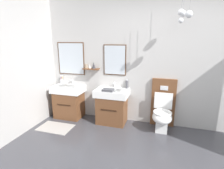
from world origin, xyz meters
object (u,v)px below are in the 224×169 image
at_px(toothbrush_cup, 62,81).
at_px(folded_hand_towel, 108,90).
at_px(soap_dispenser, 127,84).
at_px(toilet, 162,111).
at_px(vanity_sink_left, 69,101).
at_px(vanity_sink_right, 112,105).

relative_size(toothbrush_cup, folded_hand_towel, 0.93).
bearing_deg(soap_dispenser, toilet, -12.54).
bearing_deg(soap_dispenser, folded_hand_towel, -134.81).
bearing_deg(folded_hand_towel, vanity_sink_left, 171.75).
bearing_deg(toothbrush_cup, folded_hand_towel, -13.78).
bearing_deg(soap_dispenser, vanity_sink_left, -172.39).
height_order(vanity_sink_left, soap_dispenser, soap_dispenser).
distance_m(vanity_sink_right, toilet, 1.05).
bearing_deg(soap_dispenser, toothbrush_cup, -179.64).
bearing_deg(folded_hand_towel, toothbrush_cup, 166.22).
bearing_deg(toilet, toothbrush_cup, 176.08).
distance_m(toilet, toothbrush_cup, 2.39).
relative_size(vanity_sink_left, toothbrush_cup, 3.64).
bearing_deg(vanity_sink_right, soap_dispenser, 32.28).
relative_size(toilet, toothbrush_cup, 4.89).
xyz_separation_m(vanity_sink_left, soap_dispenser, (1.31, 0.18, 0.44)).
height_order(toilet, soap_dispenser, toilet).
distance_m(vanity_sink_left, vanity_sink_right, 1.04).
distance_m(toothbrush_cup, folded_hand_towel, 1.30).
relative_size(soap_dispenser, folded_hand_towel, 0.92).
bearing_deg(toilet, folded_hand_towel, -172.19).
xyz_separation_m(vanity_sink_right, toilet, (1.05, 0.00, -0.01)).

